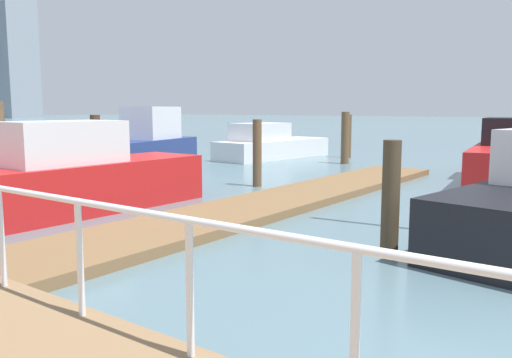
# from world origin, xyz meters

# --- Properties ---
(floating_dock) EXTENTS (15.69, 2.00, 0.18)m
(floating_dock) POSITION_xyz_m (4.35, 7.71, 0.09)
(floating_dock) COLOR olive
(floating_dock) RESTS_ON ground_plane
(dock_piling_0) EXTENTS (0.26, 0.26, 1.96)m
(dock_piling_0) POSITION_xyz_m (6.42, 9.89, 0.98)
(dock_piling_0) COLOR brown
(dock_piling_0) RESTS_ON ground_plane
(dock_piling_1) EXTENTS (0.27, 0.27, 2.42)m
(dock_piling_1) POSITION_xyz_m (-0.26, 11.68, 1.21)
(dock_piling_1) COLOR brown
(dock_piling_1) RESTS_ON ground_plane
(dock_piling_2) EXTENTS (0.27, 0.27, 2.00)m
(dock_piling_2) POSITION_xyz_m (16.36, 11.85, 1.00)
(dock_piling_2) COLOR brown
(dock_piling_2) RESTS_ON ground_plane
(dock_piling_3) EXTENTS (0.33, 0.33, 2.14)m
(dock_piling_3) POSITION_xyz_m (13.77, 10.73, 1.07)
(dock_piling_3) COLOR brown
(dock_piling_3) RESTS_ON ground_plane
(dock_piling_4) EXTENTS (0.28, 0.28, 1.79)m
(dock_piling_4) POSITION_xyz_m (1.77, 3.96, 0.90)
(dock_piling_4) COLOR #473826
(dock_piling_4) RESTS_ON ground_plane
(dock_piling_5) EXTENTS (0.25, 0.25, 2.11)m
(dock_piling_5) POSITION_xyz_m (2.49, 12.12, 1.06)
(dock_piling_5) COLOR #473826
(dock_piling_5) RESTS_ON ground_plane
(moored_boat_0) EXTENTS (5.54, 2.93, 2.34)m
(moored_boat_0) POSITION_xyz_m (6.38, 14.81, 0.85)
(moored_boat_0) COLOR navy
(moored_boat_0) RESTS_ON ground_plane
(moored_boat_2) EXTENTS (7.21, 2.89, 1.98)m
(moored_boat_2) POSITION_xyz_m (12.21, 4.24, 0.72)
(moored_boat_2) COLOR red
(moored_boat_2) RESTS_ON ground_plane
(moored_boat_3) EXTENTS (6.39, 2.47, 1.63)m
(moored_boat_3) POSITION_xyz_m (13.98, 14.63, 0.62)
(moored_boat_3) COLOR white
(moored_boat_3) RESTS_ON ground_plane
(moored_boat_4) EXTENTS (5.79, 1.86, 2.01)m
(moored_boat_4) POSITION_xyz_m (1.05, 10.82, 0.77)
(moored_boat_4) COLOR red
(moored_boat_4) RESTS_ON ground_plane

